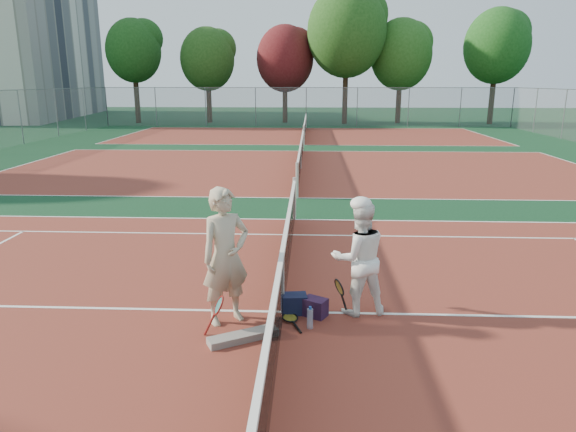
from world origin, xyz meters
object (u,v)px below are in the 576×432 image
Objects in this scene: racket_red at (219,315)px; sports_bag_navy at (294,304)px; water_bottle at (310,319)px; apartment_block at (19,38)px; player_b at (359,258)px; racket_black_held at (339,297)px; sports_bag_purple at (315,307)px; player_a at (226,256)px; racket_spare at (290,318)px; net_main at (283,281)px.

racket_red is 1.42× the size of sports_bag_navy.
water_bottle is (1.28, 0.21, -0.12)m from racket_red.
player_b is (29.15, -43.94, -6.62)m from apartment_block.
racket_black_held reaches higher than sports_bag_purple.
apartment_block is 73.33× the size of water_bottle.
water_bottle is at bearing -44.87° from player_a.
player_b is at bearing 38.50° from water_bottle.
racket_black_held is at bearing 8.44° from player_b.
racket_red is (-2.00, -0.79, -0.61)m from player_b.
sports_bag_navy is 0.33m from sports_bag_purple.
water_bottle is (0.25, -0.50, -0.00)m from sports_bag_navy.
player_b reaches higher than sports_bag_purple.
player_b is 3.04× the size of racket_black_held.
water_bottle is at bearing -10.04° from racket_red.
player_a is at bearing -1.83° from player_b.
racket_black_held reaches higher than sports_bag_navy.
racket_black_held is at bearing -26.66° from player_a.
player_b is at bearing 4.85° from sports_bag_navy.
sports_bag_navy is at bearing 15.08° from racket_red.
player_a is at bearing -58.47° from apartment_block.
apartment_block is 53.33m from water_bottle.
racket_red is 1.57× the size of sports_bag_purple.
racket_black_held is at bearing 2.15° from racket_red.
player_b is at bearing -24.75° from player_a.
player_b is at bearing -94.22° from racket_spare.
apartment_block is 52.97m from racket_spare.
racket_red reaches higher than racket_spare.
player_a is 1.83m from racket_black_held.
net_main is at bearing -10.14° from player_b.
racket_red is at bearing -145.68° from sports_bag_navy.
net_main is 6.24× the size of player_b.
player_a is 1.35m from racket_spare.
racket_black_held is 1.93× the size of water_bottle.
sports_bag_navy reaches higher than sports_bag_purple.
net_main is at bearing 3.75° from racket_spare.
player_a is 5.24× the size of sports_bag_navy.
player_a is 1.34m from sports_bag_navy.
player_a reaches higher than sports_bag_navy.
player_a is at bearing -157.72° from net_main.
apartment_block is (-28.00, 44.00, 6.99)m from net_main.
racket_black_held is at bearing 8.92° from sports_bag_purple.
apartment_block is 53.15m from player_b.
apartment_block is at bearing 122.86° from sports_bag_purple.
sports_bag_navy is at bearing 164.48° from sports_bag_purple.
player_b is 1.00m from sports_bag_purple.
apartment_block is at bearing 122.47° from net_main.
apartment_block is 38.06× the size of racket_black_held.
sports_bag_navy is (28.18, -44.02, -7.35)m from apartment_block.
player_a is at bearing 171.09° from water_bottle.
player_a is at bearing -170.60° from sports_bag_purple.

